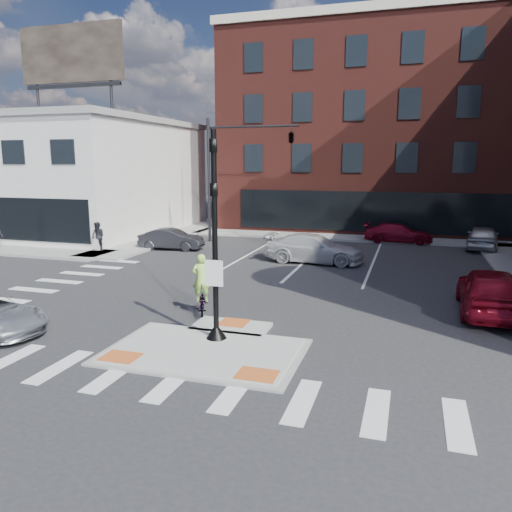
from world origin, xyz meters
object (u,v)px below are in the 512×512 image
(bg_car_red, at_px, (398,233))
(cyclist, at_px, (202,294))
(white_pickup, at_px, (314,248))
(pedestrian_a, at_px, (98,236))
(bg_car_silver, at_px, (483,237))
(bg_car_dark, at_px, (171,239))
(red_sedan, at_px, (490,291))

(bg_car_red, xyz_separation_m, cyclist, (-6.04, -18.35, 0.08))
(white_pickup, xyz_separation_m, pedestrian_a, (-12.50, -1.00, 0.24))
(white_pickup, bearing_deg, bg_car_silver, -49.80)
(bg_car_dark, bearing_deg, cyclist, -155.08)
(bg_car_silver, relative_size, pedestrian_a, 2.59)
(white_pickup, height_order, pedestrian_a, pedestrian_a)
(white_pickup, distance_m, pedestrian_a, 12.55)
(red_sedan, height_order, bg_car_silver, red_sedan)
(bg_car_silver, height_order, cyclist, cyclist)
(red_sedan, relative_size, bg_car_dark, 1.26)
(bg_car_red, relative_size, cyclist, 2.05)
(bg_car_red, xyz_separation_m, pedestrian_a, (-16.54, -9.15, 0.35))
(white_pickup, xyz_separation_m, bg_car_red, (4.03, 8.15, -0.11))
(red_sedan, height_order, cyclist, cyclist)
(white_pickup, height_order, bg_car_red, white_pickup)
(bg_car_dark, distance_m, bg_car_red, 14.70)
(red_sedan, bearing_deg, bg_car_red, -75.65)
(white_pickup, height_order, cyclist, cyclist)
(red_sedan, distance_m, white_pickup, 10.41)
(bg_car_silver, bearing_deg, bg_car_dark, 25.59)
(bg_car_dark, distance_m, cyclist, 13.51)
(bg_car_dark, relative_size, pedestrian_a, 2.31)
(bg_car_dark, bearing_deg, pedestrian_a, 117.70)
(red_sedan, relative_size, bg_car_red, 1.11)
(cyclist, height_order, pedestrian_a, cyclist)
(bg_car_red, distance_m, cyclist, 19.32)
(bg_car_silver, bearing_deg, red_sedan, 92.26)
(pedestrian_a, bearing_deg, bg_car_red, 39.06)
(red_sedan, relative_size, cyclist, 2.28)
(white_pickup, height_order, bg_car_silver, white_pickup)
(bg_car_dark, xyz_separation_m, bg_car_silver, (18.00, 5.64, 0.10))
(white_pickup, bearing_deg, bg_car_red, -24.01)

